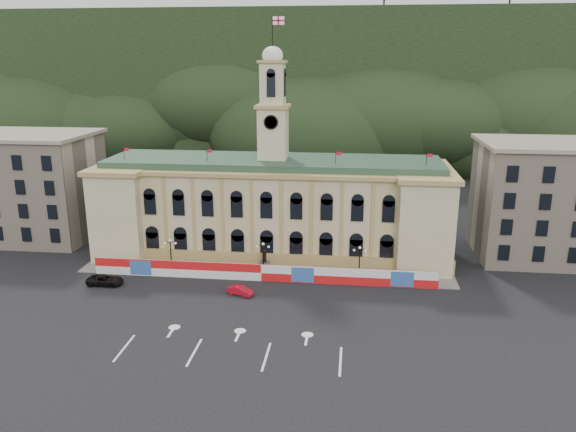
# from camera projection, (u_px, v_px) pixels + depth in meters

# --- Properties ---
(ground) EXTENTS (260.00, 260.00, 0.00)m
(ground) POSITION_uv_depth(u_px,v_px,m) (241.00, 329.00, 66.78)
(ground) COLOR black
(ground) RESTS_ON ground
(lane_markings) EXTENTS (26.00, 10.00, 0.02)m
(lane_markings) POSITION_uv_depth(u_px,v_px,m) (232.00, 350.00, 62.00)
(lane_markings) COLOR white
(lane_markings) RESTS_ON ground
(hill_ridge) EXTENTS (230.00, 80.00, 64.00)m
(hill_ridge) POSITION_uv_depth(u_px,v_px,m) (315.00, 95.00, 177.96)
(hill_ridge) COLOR black
(hill_ridge) RESTS_ON ground
(city_hall) EXTENTS (56.20, 17.60, 37.10)m
(city_hall) POSITION_uv_depth(u_px,v_px,m) (273.00, 206.00, 91.02)
(city_hall) COLOR #C9B491
(city_hall) RESTS_ON ground
(side_building_left) EXTENTS (21.00, 17.00, 18.60)m
(side_building_left) POSITION_uv_depth(u_px,v_px,m) (34.00, 186.00, 98.62)
(side_building_left) COLOR #C1AD95
(side_building_left) RESTS_ON ground
(side_building_right) EXTENTS (21.00, 17.00, 18.60)m
(side_building_right) POSITION_uv_depth(u_px,v_px,m) (544.00, 200.00, 88.92)
(side_building_right) COLOR #C1AD95
(side_building_right) RESTS_ON ground
(hoarding_fence) EXTENTS (50.00, 0.44, 2.50)m
(hoarding_fence) POSITION_uv_depth(u_px,v_px,m) (262.00, 273.00, 80.82)
(hoarding_fence) COLOR red
(hoarding_fence) RESTS_ON ground
(pavement) EXTENTS (56.00, 5.50, 0.16)m
(pavement) POSITION_uv_depth(u_px,v_px,m) (264.00, 273.00, 83.71)
(pavement) COLOR slate
(pavement) RESTS_ON ground
(statue) EXTENTS (1.40, 1.40, 3.72)m
(statue) POSITION_uv_depth(u_px,v_px,m) (264.00, 266.00, 83.65)
(statue) COLOR #595651
(statue) RESTS_ON ground
(lamp_left) EXTENTS (1.96, 0.44, 5.15)m
(lamp_left) POSITION_uv_depth(u_px,v_px,m) (171.00, 252.00, 83.75)
(lamp_left) COLOR black
(lamp_left) RESTS_ON ground
(lamp_center) EXTENTS (1.96, 0.44, 5.15)m
(lamp_center) POSITION_uv_depth(u_px,v_px,m) (263.00, 256.00, 82.17)
(lamp_center) COLOR black
(lamp_center) RESTS_ON ground
(lamp_right) EXTENTS (1.96, 0.44, 5.15)m
(lamp_right) POSITION_uv_depth(u_px,v_px,m) (359.00, 260.00, 80.59)
(lamp_right) COLOR black
(lamp_right) RESTS_ON ground
(red_sedan) EXTENTS (3.69, 4.57, 1.23)m
(red_sedan) POSITION_uv_depth(u_px,v_px,m) (240.00, 290.00, 76.23)
(red_sedan) COLOR #AB0C1B
(red_sedan) RESTS_ON ground
(black_suv) EXTENTS (2.57, 5.24, 1.43)m
(black_suv) POSITION_uv_depth(u_px,v_px,m) (105.00, 280.00, 79.49)
(black_suv) COLOR black
(black_suv) RESTS_ON ground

